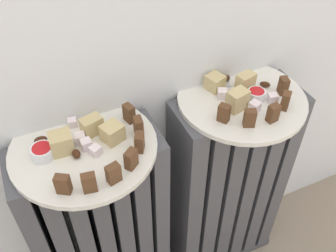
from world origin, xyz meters
The scene contains 36 objects.
radiator_left centered at (-0.19, 0.28, 0.33)m, with size 0.35×0.14×0.68m.
radiator_right centered at (0.19, 0.28, 0.33)m, with size 0.35×0.14×0.68m.
plate_left centered at (-0.19, 0.28, 0.68)m, with size 0.31×0.31×0.01m, color silver.
plate_right centered at (0.19, 0.28, 0.68)m, with size 0.31×0.31×0.01m, color silver.
dark_cake_slice_left_0 centered at (-0.26, 0.18, 0.71)m, with size 0.03×0.02×0.04m, color #56351E.
dark_cake_slice_left_1 centered at (-0.21, 0.16, 0.71)m, with size 0.03×0.02×0.04m, color #56351E.
dark_cake_slice_left_2 centered at (-0.16, 0.16, 0.71)m, with size 0.03×0.02×0.04m, color #56351E.
dark_cake_slice_left_3 centered at (-0.12, 0.19, 0.71)m, with size 0.03×0.02×0.04m, color #56351E.
dark_cake_slice_left_4 centered at (-0.09, 0.22, 0.71)m, with size 0.03×0.02×0.04m, color #56351E.
dark_cake_slice_left_5 centered at (-0.08, 0.27, 0.71)m, with size 0.03×0.02×0.04m, color #56351E.
dark_cake_slice_left_6 centered at (-0.08, 0.31, 0.71)m, with size 0.03×0.02×0.04m, color #56351E.
marble_cake_slice_left_0 centered at (-0.23, 0.28, 0.71)m, with size 0.04×0.04×0.04m, color tan.
marble_cake_slice_left_1 centered at (-0.16, 0.31, 0.71)m, with size 0.04×0.03×0.04m, color tan.
marble_cake_slice_left_2 centered at (-0.13, 0.27, 0.71)m, with size 0.04×0.04×0.04m, color tan.
turkish_delight_left_0 centered at (-0.20, 0.29, 0.70)m, with size 0.02×0.02×0.02m, color white.
turkish_delight_left_1 centered at (-0.20, 0.35, 0.70)m, with size 0.02×0.02×0.02m, color white.
turkish_delight_left_2 centered at (-0.19, 0.27, 0.70)m, with size 0.02×0.02×0.02m, color white.
turkish_delight_left_3 centered at (-0.18, 0.25, 0.70)m, with size 0.02×0.02×0.02m, color white.
medjool_date_left_0 centered at (-0.27, 0.32, 0.70)m, with size 0.03×0.02×0.01m, color #3D1E0F.
medjool_date_left_1 centered at (-0.21, 0.25, 0.70)m, with size 0.02×0.02×0.02m, color #3D1E0F.
jam_bowl_left centered at (-0.27, 0.28, 0.70)m, with size 0.05×0.05×0.03m.
dark_cake_slice_right_0 centered at (0.11, 0.23, 0.71)m, with size 0.02×0.02×0.04m, color #56351E.
dark_cake_slice_right_1 centered at (0.15, 0.19, 0.71)m, with size 0.02×0.02×0.04m, color #56351E.
dark_cake_slice_right_2 centered at (0.21, 0.18, 0.71)m, with size 0.02×0.02×0.04m, color #56351E.
dark_cake_slice_right_3 centered at (0.26, 0.21, 0.71)m, with size 0.02×0.02×0.04m, color #56351E.
dark_cake_slice_right_4 centered at (0.29, 0.25, 0.71)m, with size 0.02×0.02×0.04m, color #56351E.
marble_cake_slice_right_0 centered at (0.21, 0.30, 0.71)m, with size 0.04×0.03×0.05m, color tan.
marble_cake_slice_right_1 centered at (0.16, 0.25, 0.71)m, with size 0.05×0.03×0.05m, color tan.
marble_cake_slice_right_2 centered at (0.15, 0.34, 0.71)m, with size 0.04×0.04×0.04m, color tan.
turkish_delight_right_0 centered at (0.15, 0.30, 0.70)m, with size 0.02×0.02×0.02m, color white.
turkish_delight_right_1 centered at (0.19, 0.23, 0.70)m, with size 0.02×0.02×0.02m, color white.
turkish_delight_right_2 centered at (0.25, 0.24, 0.70)m, with size 0.02×0.02×0.02m, color white.
medjool_date_right_0 centered at (0.19, 0.35, 0.70)m, with size 0.02×0.02×0.02m, color #3D1E0F.
medjool_date_right_1 centered at (0.27, 0.29, 0.70)m, with size 0.03×0.01×0.01m, color #3D1E0F.
jam_bowl_right centered at (0.22, 0.26, 0.70)m, with size 0.04×0.04×0.02m.
fork centered at (0.18, 0.31, 0.69)m, with size 0.03×0.10×0.00m.
Camera 1 is at (-0.26, -0.30, 1.27)m, focal length 41.03 mm.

